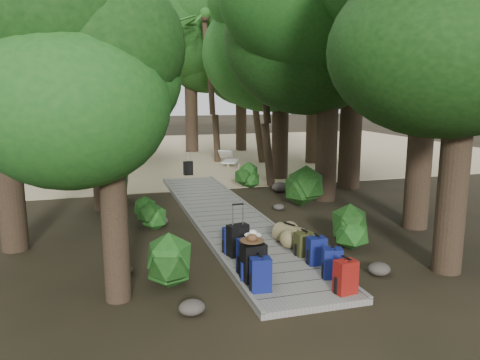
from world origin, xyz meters
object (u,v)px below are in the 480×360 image
object	(u,v)px
backpack_right_c	(317,249)
kayak	(109,167)
suitcase_on_boardwalk	(238,240)
duffel_right_khaki	(289,234)
sun_lounger	(230,159)
backpack_right_a	(346,275)
backpack_right_d	(304,243)
backpack_left_b	(253,261)
backpack_left_c	(249,254)
backpack_right_b	(332,262)
backpack_left_a	(261,273)
backpack_left_d	(232,239)
lone_suitcase_on_sand	(188,168)

from	to	relation	value
backpack_right_c	kayak	size ratio (longest dim) A/B	0.19
backpack_right_c	suitcase_on_boardwalk	xyz separation A→B (m)	(-1.38, 0.94, 0.03)
duffel_right_khaki	kayak	world-z (taller)	duffel_right_khaki
kayak	sun_lounger	bearing A→B (deg)	-8.02
duffel_right_khaki	kayak	bearing A→B (deg)	83.17
suitcase_on_boardwalk	sun_lounger	xyz separation A→B (m)	(3.30, 12.65, -0.11)
backpack_right_a	backpack_right_c	xyz separation A→B (m)	(0.13, 1.41, -0.02)
sun_lounger	backpack_right_d	bearing A→B (deg)	-74.96
backpack_left_b	backpack_right_c	size ratio (longest dim) A/B	1.27
backpack_left_c	kayak	distance (m)	13.92
backpack_right_b	backpack_left_b	bearing A→B (deg)	-175.30
backpack_left_a	suitcase_on_boardwalk	world-z (taller)	suitcase_on_boardwalk
backpack_right_b	backpack_right_c	distance (m)	0.74
suitcase_on_boardwalk	sun_lounger	distance (m)	13.07
sun_lounger	kayak	bearing A→B (deg)	-157.28
backpack_right_a	duffel_right_khaki	distance (m)	2.76
backpack_right_b	backpack_right_c	bearing A→B (deg)	102.90
backpack_left_a	backpack_right_b	bearing A→B (deg)	11.60
backpack_right_c	suitcase_on_boardwalk	size ratio (longest dim) A/B	0.92
backpack_right_c	kayak	world-z (taller)	backpack_right_c
backpack_right_d	duffel_right_khaki	xyz separation A→B (m)	(-0.00, 0.80, -0.06)
backpack_left_d	lone_suitcase_on_sand	world-z (taller)	backpack_left_d
backpack_left_a	backpack_left_d	size ratio (longest dim) A/B	1.11
backpack_left_d	backpack_left_b	bearing A→B (deg)	-88.23
backpack_right_c	kayak	bearing A→B (deg)	108.45
kayak	backpack_right_d	bearing A→B (deg)	-81.21
backpack_right_c	sun_lounger	bearing A→B (deg)	84.92
backpack_left_d	sun_lounger	xyz separation A→B (m)	(3.35, 12.40, -0.07)
duffel_right_khaki	lone_suitcase_on_sand	world-z (taller)	lone_suitcase_on_sand
backpack_right_b	backpack_left_d	bearing A→B (deg)	141.75
backpack_right_a	duffel_right_khaki	size ratio (longest dim) A/B	0.98
backpack_left_d	backpack_right_d	distance (m)	1.54
backpack_left_d	suitcase_on_boardwalk	size ratio (longest dim) A/B	0.88
backpack_left_a	backpack_left_c	world-z (taller)	backpack_left_c
backpack_right_b	duffel_right_khaki	size ratio (longest dim) A/B	0.96
backpack_right_c	backpack_left_b	bearing A→B (deg)	-159.94
backpack_left_d	kayak	distance (m)	12.70
backpack_left_d	sun_lounger	world-z (taller)	backpack_left_d
backpack_left_a	backpack_right_d	world-z (taller)	backpack_left_a
backpack_left_c	duffel_right_khaki	distance (m)	2.01
backpack_right_c	sun_lounger	size ratio (longest dim) A/B	0.30
lone_suitcase_on_sand	duffel_right_khaki	bearing A→B (deg)	-96.04
backpack_right_c	sun_lounger	xyz separation A→B (m)	(1.92, 13.58, -0.08)
backpack_left_c	sun_lounger	xyz separation A→B (m)	(3.37, 13.64, -0.14)
backpack_right_a	backpack_right_d	world-z (taller)	backpack_right_a
backpack_right_a	backpack_left_d	bearing A→B (deg)	107.93
suitcase_on_boardwalk	sun_lounger	world-z (taller)	suitcase_on_boardwalk
lone_suitcase_on_sand	kayak	distance (m)	3.91
backpack_right_c	duffel_right_khaki	distance (m)	1.35
backpack_right_b	backpack_right_a	bearing A→B (deg)	-82.34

